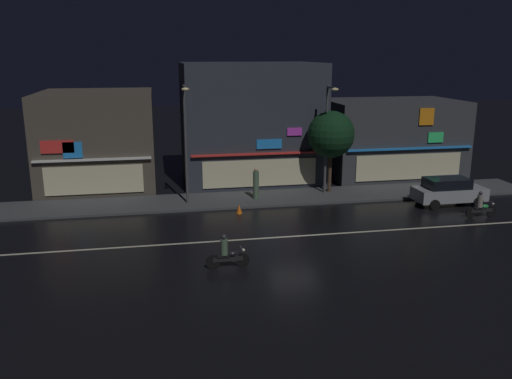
# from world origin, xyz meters

# --- Properties ---
(ground_plane) EXTENTS (140.00, 140.00, 0.00)m
(ground_plane) POSITION_xyz_m (0.00, 0.00, 0.00)
(ground_plane) COLOR black
(lane_divider_stripe) EXTENTS (33.61, 0.16, 0.01)m
(lane_divider_stripe) POSITION_xyz_m (0.00, 0.00, 0.01)
(lane_divider_stripe) COLOR beige
(lane_divider_stripe) RESTS_ON ground
(sidewalk_far) EXTENTS (35.38, 3.74, 0.14)m
(sidewalk_far) POSITION_xyz_m (0.00, 7.17, 0.07)
(sidewalk_far) COLOR #424447
(sidewalk_far) RESTS_ON ground
(storefront_left_block) EXTENTS (9.71, 6.45, 5.66)m
(storefront_left_block) POSITION_xyz_m (10.61, 12.19, 2.82)
(storefront_left_block) COLOR #383A3F
(storefront_left_block) RESTS_ON ground
(storefront_center_block) EXTENTS (7.54, 8.70, 6.46)m
(storefront_center_block) POSITION_xyz_m (-10.61, 13.31, 3.23)
(storefront_center_block) COLOR #4C443A
(storefront_center_block) RESTS_ON ground
(storefront_right_block) EXTENTS (9.55, 7.58, 8.38)m
(storefront_right_block) POSITION_xyz_m (0.00, 12.76, 4.18)
(storefront_right_block) COLOR #2D333D
(storefront_right_block) RESTS_ON ground
(streetlamp_west) EXTENTS (0.44, 1.64, 7.11)m
(streetlamp_west) POSITION_xyz_m (-4.96, 6.56, 4.33)
(streetlamp_west) COLOR #47494C
(streetlamp_west) RESTS_ON sidewalk_far
(streetlamp_mid) EXTENTS (0.44, 1.64, 6.93)m
(streetlamp_mid) POSITION_xyz_m (4.05, 7.43, 4.24)
(streetlamp_mid) COLOR #47494C
(streetlamp_mid) RESTS_ON sidewalk_far
(pedestrian_on_sidewalk) EXTENTS (0.37, 0.37, 1.97)m
(pedestrian_on_sidewalk) POSITION_xyz_m (-0.66, 6.99, 1.06)
(pedestrian_on_sidewalk) COLOR #4C664C
(pedestrian_on_sidewalk) RESTS_ON sidewalk_far
(street_tree) EXTENTS (3.03, 3.03, 5.32)m
(street_tree) POSITION_xyz_m (4.42, 7.81, 3.93)
(street_tree) COLOR #473323
(street_tree) RESTS_ON sidewalk_far
(parked_car_near_kerb) EXTENTS (4.30, 1.98, 1.67)m
(parked_car_near_kerb) POSITION_xyz_m (10.72, 3.91, 0.87)
(parked_car_near_kerb) COLOR #9EA0A5
(parked_car_near_kerb) RESTS_ON ground
(motorcycle_lead) EXTENTS (1.90, 0.60, 1.52)m
(motorcycle_lead) POSITION_xyz_m (-3.92, -3.35, 0.63)
(motorcycle_lead) COLOR black
(motorcycle_lead) RESTS_ON ground
(motorcycle_following) EXTENTS (1.90, 0.60, 1.52)m
(motorcycle_following) POSITION_xyz_m (11.16, 1.19, 0.63)
(motorcycle_following) COLOR black
(motorcycle_following) RESTS_ON ground
(traffic_cone) EXTENTS (0.36, 0.36, 0.55)m
(traffic_cone) POSITION_xyz_m (-2.14, 4.44, 0.28)
(traffic_cone) COLOR orange
(traffic_cone) RESTS_ON ground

